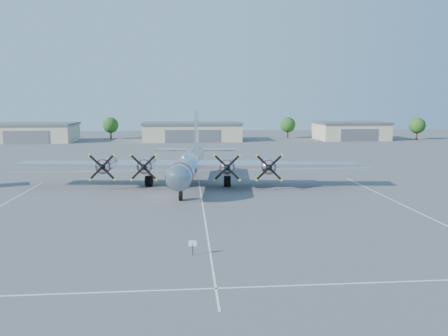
{
  "coord_description": "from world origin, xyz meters",
  "views": [
    {
      "loc": [
        -1.65,
        -47.05,
        11.19
      ],
      "look_at": [
        2.87,
        5.78,
        3.2
      ],
      "focal_mm": 35.0,
      "sensor_mm": 36.0,
      "label": 1
    }
  ],
  "objects": [
    {
      "name": "hangar_center",
      "position": [
        0.0,
        81.96,
        2.71
      ],
      "size": [
        28.6,
        14.6,
        5.4
      ],
      "color": "#BAB394",
      "rests_on": "ground"
    },
    {
      "name": "hangar_east",
      "position": [
        48.0,
        81.96,
        2.71
      ],
      "size": [
        20.6,
        14.6,
        5.4
      ],
      "color": "#BAB394",
      "rests_on": "ground"
    },
    {
      "name": "info_placard",
      "position": [
        -1.32,
        -16.05,
        0.8
      ],
      "size": [
        0.6,
        0.1,
        1.14
      ],
      "rotation": [
        0.0,
        0.0,
        -0.09
      ],
      "color": "black",
      "rests_on": "ground"
    },
    {
      "name": "tree_east",
      "position": [
        30.0,
        88.0,
        4.22
      ],
      "size": [
        4.8,
        4.8,
        6.64
      ],
      "color": "#382619",
      "rests_on": "ground"
    },
    {
      "name": "ground",
      "position": [
        0.0,
        0.0,
        0.0
      ],
      "size": [
        260.0,
        260.0,
        0.0
      ],
      "primitive_type": "plane",
      "color": "#545456",
      "rests_on": "ground"
    },
    {
      "name": "tree_far_east",
      "position": [
        68.0,
        80.0,
        4.22
      ],
      "size": [
        4.8,
        4.8,
        6.64
      ],
      "color": "#382619",
      "rests_on": "ground"
    },
    {
      "name": "hangar_west",
      "position": [
        -45.0,
        81.96,
        2.71
      ],
      "size": [
        22.6,
        14.6,
        5.4
      ],
      "color": "#BAB394",
      "rests_on": "ground"
    },
    {
      "name": "main_bomber_b29",
      "position": [
        -1.35,
        12.81,
        0.0
      ],
      "size": [
        47.87,
        35.22,
        9.94
      ],
      "primitive_type": null,
      "rotation": [
        0.0,
        0.0,
        -0.1
      ],
      "color": "silver",
      "rests_on": "ground"
    },
    {
      "name": "tree_west",
      "position": [
        -25.0,
        90.0,
        4.22
      ],
      "size": [
        4.8,
        4.8,
        6.64
      ],
      "color": "#382619",
      "rests_on": "ground"
    },
    {
      "name": "parking_lines",
      "position": [
        0.0,
        -1.75,
        0.01
      ],
      "size": [
        60.0,
        50.08,
        0.01
      ],
      "color": "silver",
      "rests_on": "ground"
    }
  ]
}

